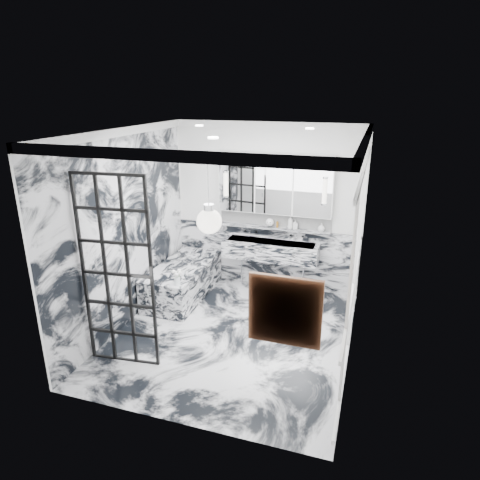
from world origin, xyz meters
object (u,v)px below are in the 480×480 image
(crittall_door, at_px, (117,274))
(bathtub, at_px, (183,280))
(mirror_cabinet, at_px, (275,184))
(trough_sink, at_px, (271,250))

(crittall_door, xyz_separation_m, bathtub, (-0.07, 1.90, -0.92))
(crittall_door, bearing_deg, mirror_cabinet, 59.44)
(mirror_cabinet, xyz_separation_m, bathtub, (-1.32, -0.83, -1.54))
(mirror_cabinet, bearing_deg, bathtub, -147.94)
(crittall_door, height_order, trough_sink, crittall_door)
(crittall_door, distance_m, mirror_cabinet, 3.07)
(crittall_door, height_order, mirror_cabinet, crittall_door)
(trough_sink, bearing_deg, crittall_door, -116.07)
(crittall_door, bearing_deg, bathtub, 86.27)
(trough_sink, distance_m, bathtub, 1.55)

